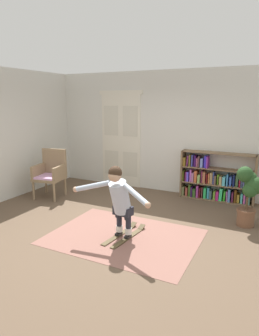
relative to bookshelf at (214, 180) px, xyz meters
name	(u,v)px	position (x,y,z in m)	size (l,w,h in m)	color
ground_plane	(115,229)	(-1.21, -2.39, -0.46)	(7.20, 7.20, 0.00)	brown
back_wall	(167,132)	(-1.21, 0.21, 0.99)	(6.00, 0.10, 2.90)	silver
side_wall_left	(4,135)	(-4.21, -1.99, 0.99)	(0.10, 6.00, 2.90)	silver
double_door	(121,139)	(-2.44, 0.15, 0.77)	(1.22, 0.05, 2.45)	beige
rug	(124,237)	(-0.92, -2.60, -0.45)	(2.39, 1.76, 0.01)	#895B50
bookshelf	(214,180)	(0.00, 0.00, 0.00)	(1.62, 0.30, 1.09)	brown
wicker_chair	(51,172)	(-3.43, -1.45, 0.13)	(0.70, 0.70, 1.10)	#8E7455
potted_plant	(249,191)	(0.83, -1.18, 0.19)	(0.46, 0.41, 1.07)	brown
skis_pair	(125,235)	(-0.92, -2.57, -0.43)	(0.38, 0.95, 0.07)	brown
person_skier	(119,196)	(-0.93, -2.72, 0.28)	(1.43, 0.65, 1.16)	white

